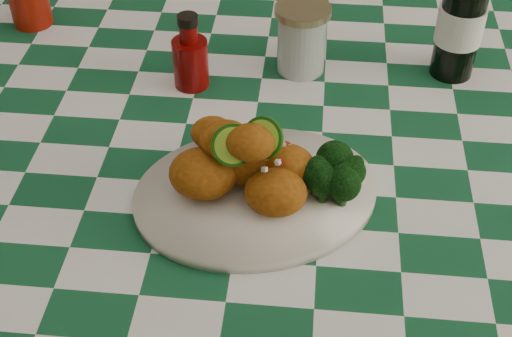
# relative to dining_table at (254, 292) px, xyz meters

# --- Properties ---
(dining_table) EXTENTS (1.66, 1.06, 0.79)m
(dining_table) POSITION_rel_dining_table_xyz_m (0.00, 0.00, 0.00)
(dining_table) COLOR #124E2C
(dining_table) RESTS_ON ground
(plate) EXTENTS (0.39, 0.35, 0.02)m
(plate) POSITION_rel_dining_table_xyz_m (0.02, -0.15, 0.40)
(plate) COLOR silver
(plate) RESTS_ON dining_table
(fried_chicken_pile) EXTENTS (0.17, 0.12, 0.11)m
(fried_chicken_pile) POSITION_rel_dining_table_xyz_m (0.01, -0.15, 0.46)
(fried_chicken_pile) COLOR #A0570F
(fried_chicken_pile) RESTS_ON plate
(broccoli_side) EXTENTS (0.08, 0.08, 0.06)m
(broccoli_side) POSITION_rel_dining_table_xyz_m (0.12, -0.14, 0.44)
(broccoli_side) COLOR black
(broccoli_side) RESTS_ON plate
(ketchup_bottle) EXTENTS (0.07, 0.07, 0.12)m
(ketchup_bottle) POSITION_rel_dining_table_xyz_m (-0.11, 0.10, 0.46)
(ketchup_bottle) COLOR #650505
(ketchup_bottle) RESTS_ON dining_table
(mason_jar) EXTENTS (0.11, 0.11, 0.11)m
(mason_jar) POSITION_rel_dining_table_xyz_m (0.06, 0.16, 0.45)
(mason_jar) COLOR #B2BCBA
(mason_jar) RESTS_ON dining_table
(beer_bottle) EXTENTS (0.10, 0.10, 0.25)m
(beer_bottle) POSITION_rel_dining_table_xyz_m (0.31, 0.18, 0.52)
(beer_bottle) COLOR black
(beer_bottle) RESTS_ON dining_table
(wooden_chair_left) EXTENTS (0.49, 0.51, 0.96)m
(wooden_chair_left) POSITION_rel_dining_table_xyz_m (-0.39, 0.68, 0.08)
(wooden_chair_left) COLOR #472814
(wooden_chair_left) RESTS_ON ground
(wooden_chair_right) EXTENTS (0.43, 0.45, 0.91)m
(wooden_chair_right) POSITION_rel_dining_table_xyz_m (0.36, 0.75, 0.06)
(wooden_chair_right) COLOR #472814
(wooden_chair_right) RESTS_ON ground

